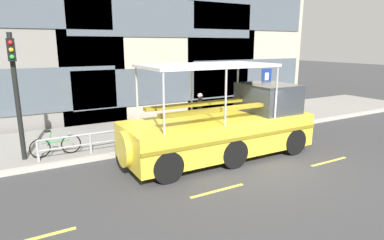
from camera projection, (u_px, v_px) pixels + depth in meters
The scene contains 11 objects.
ground_plane at pixel (256, 164), 11.36m from camera, with size 120.00×120.00×0.00m, color #3D3D3F.
sidewalk at pixel (182, 127), 16.08m from camera, with size 32.00×4.80×0.18m, color gray.
curb_edge at pixel (209, 139), 13.97m from camera, with size 32.00×0.18×0.18m, color #B2ADA3.
lane_centreline at pixel (280, 174), 10.39m from camera, with size 25.80×0.12×0.01m.
curb_guardrail at pixel (195, 125), 13.87m from camera, with size 12.41×0.09×0.77m.
traffic_light_pole at pixel (16, 85), 10.63m from camera, with size 0.24×0.46×4.29m.
parking_sign at pixel (266, 87), 15.97m from camera, with size 0.60×0.12×2.76m.
leaned_bicycle at pixel (56, 145), 11.56m from camera, with size 1.74×0.46×0.96m.
duck_tour_boat at pixel (230, 126), 12.04m from camera, with size 8.81×2.61×3.44m.
pedestrian_near_bow at pixel (257, 104), 16.16m from camera, with size 0.27×0.45×1.64m.
pedestrian_mid_left at pixel (200, 107), 15.11m from camera, with size 0.30×0.46×1.70m.
Camera 1 is at (-7.24, -8.21, 4.09)m, focal length 30.18 mm.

